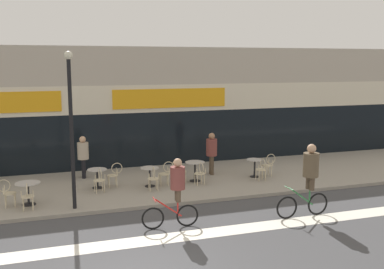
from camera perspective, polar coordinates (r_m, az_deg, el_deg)
The scene contains 23 objects.
sidewalk_slab at distance 17.16m, azimuth -11.94°, elevation -6.71°, with size 40.00×5.50×0.12m, color gray.
storefront_facade at distance 21.31m, azimuth -13.61°, elevation 3.46°, with size 40.00×4.06×5.36m.
bike_lane_stripe at distance 12.20m, azimuth -9.03°, elevation -13.57°, with size 36.00×0.70×0.01m, color silver.
bistro_table_0 at distance 15.53m, azimuth -20.11°, elevation -6.49°, with size 0.79×0.79×0.74m.
bistro_table_1 at distance 16.85m, azimuth -11.93°, elevation -5.00°, with size 0.70×0.70×0.71m.
bistro_table_2 at distance 16.78m, azimuth -5.39°, elevation -4.89°, with size 0.68×0.68×0.72m.
bistro_table_3 at distance 17.43m, azimuth 0.37°, elevation -4.19°, with size 0.76×0.76×0.76m.
bistro_table_4 at distance 18.24m, azimuth 7.96°, elevation -3.79°, with size 0.66×0.66×0.72m.
cafe_chair_0_near at distance 14.93m, azimuth -20.17°, elevation -7.18°, with size 0.41×0.58×0.90m.
cafe_chair_0_side at distance 15.58m, azimuth -22.42°, elevation -6.65°, with size 0.58×0.41×0.90m.
cafe_chair_1_near at distance 16.24m, azimuth -11.65°, elevation -5.49°, with size 0.45×0.60×0.90m.
cafe_chair_1_side at distance 16.92m, azimuth -9.82°, elevation -4.85°, with size 0.58×0.41×0.90m.
cafe_chair_2_near at distance 16.19m, azimuth -4.91°, elevation -5.39°, with size 0.43×0.59×0.90m.
cafe_chair_2_side at distance 16.91m, azimuth -3.31°, elevation -4.73°, with size 0.59×0.44×0.90m.
cafe_chair_3_near at distance 16.86m, azimuth 1.06°, elevation -4.76°, with size 0.42×0.58×0.90m.
cafe_chair_3_side at distance 17.25m, azimuth -1.61°, elevation -4.45°, with size 0.58×0.41×0.90m.
cafe_chair_4_near at distance 17.69m, azimuth 8.85°, elevation -4.21°, with size 0.41×0.58×0.90m.
cafe_chair_4_side at distance 18.52m, azimuth 9.70°, elevation -3.63°, with size 0.58×0.41×0.90m.
lamp_post at distance 14.28m, azimuth -15.11°, elevation 1.91°, with size 0.26×0.26×4.91m.
cyclist_0 at distance 14.14m, azimuth 14.64°, elevation -4.90°, with size 1.81×0.50×2.26m.
cyclist_2 at distance 12.82m, azimuth -2.07°, elevation -6.77°, with size 1.66×0.51×2.02m.
pedestrian_near_end at distance 18.40m, azimuth 2.51°, elevation -1.96°, with size 0.50×0.50×1.73m.
pedestrian_far_end at distance 18.33m, azimuth -13.66°, elevation -2.34°, with size 0.45×0.45×1.69m.
Camera 1 is at (-1.72, -9.18, 4.69)m, focal length 42.00 mm.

